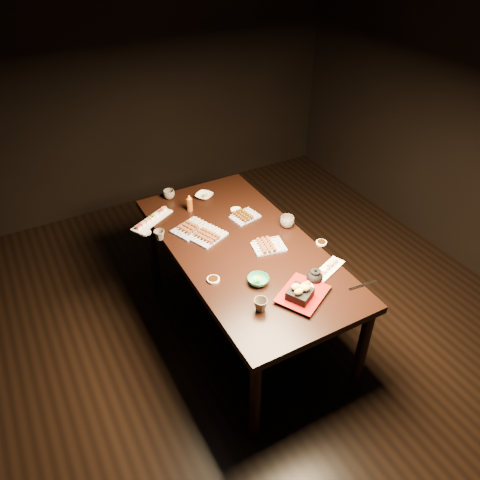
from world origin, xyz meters
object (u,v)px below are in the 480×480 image
yakitori_plate_right (269,244)px  yakitori_plate_left (191,226)px  edamame_bowl_green (258,280)px  teapot (315,276)px  condiment_bottle (189,203)px  edamame_bowl_cream (204,196)px  dining_table (243,287)px  teacup_mid_right (287,222)px  sushi_platter_near (326,270)px  sushi_platter_far (152,219)px  teacup_far_left (159,235)px  teacup_far_right (169,194)px  yakitori_plate_center (209,234)px  teacup_near_left (261,305)px  tempura_tray (303,289)px

yakitori_plate_right → yakitori_plate_left: 0.58m
edamame_bowl_green → teapot: bearing=-27.1°
condiment_bottle → edamame_bowl_cream: bearing=33.6°
dining_table → yakitori_plate_left: yakitori_plate_left is taller
dining_table → teacup_mid_right: teacup_mid_right is taller
edamame_bowl_cream → teacup_mid_right: (0.35, -0.64, 0.02)m
sushi_platter_near → edamame_bowl_green: bearing=143.0°
teacup_mid_right → teapot: bearing=-107.3°
sushi_platter_far → sushi_platter_near: bearing=96.6°
sushi_platter_far → teacup_far_left: teacup_far_left is taller
sushi_platter_near → teacup_far_right: bearing=91.1°
yakitori_plate_left → teacup_mid_right: (0.62, -0.29, 0.01)m
teacup_far_right → sushi_platter_far: bearing=-134.2°
yakitori_plate_center → teacup_mid_right: size_ratio=2.20×
edamame_bowl_cream → teacup_near_left: teacup_near_left is taller
yakitori_plate_right → teacup_far_left: teacup_far_left is taller
sushi_platter_far → yakitori_plate_center: (0.27, -0.38, 0.01)m
teacup_mid_right → yakitori_plate_right: bearing=-148.6°
yakitori_plate_right → teacup_far_right: size_ratio=2.41×
teacup_far_left → teacup_far_right: size_ratio=0.84×
yakitori_plate_right → tempura_tray: tempura_tray is taller
sushi_platter_far → teapot: bearing=91.4°
yakitori_plate_right → teapot: teapot is taller
dining_table → tempura_tray: 0.73m
edamame_bowl_cream → teacup_far_right: teacup_far_right is taller
sushi_platter_near → edamame_bowl_cream: (-0.29, 1.17, -0.00)m
dining_table → teacup_far_right: (-0.21, 0.82, 0.41)m
edamame_bowl_green → teacup_mid_right: size_ratio=1.29×
teacup_far_left → tempura_tray: bearing=-60.4°
sushi_platter_far → teacup_near_left: bearing=72.6°
yakitori_plate_right → teacup_near_left: teacup_near_left is taller
teacup_far_right → yakitori_plate_left: bearing=-93.0°
edamame_bowl_green → teapot: (0.31, -0.16, 0.03)m
yakitori_plate_left → tempura_tray: bearing=-93.4°
sushi_platter_far → yakitori_plate_center: 0.47m
teacup_far_left → condiment_bottle: size_ratio=0.54×
sushi_platter_far → yakitori_plate_left: yakitori_plate_left is taller
yakitori_plate_left → edamame_bowl_cream: yakitori_plate_left is taller
teacup_near_left → teacup_mid_right: size_ratio=0.80×
edamame_bowl_cream → teacup_mid_right: bearing=-61.3°
yakitori_plate_left → teapot: 0.97m
dining_table → teacup_near_left: (-0.21, -0.56, 0.41)m
dining_table → edamame_bowl_cream: (0.04, 0.69, 0.39)m
yakitori_plate_center → teacup_near_left: bearing=-115.5°
sushi_platter_near → tempura_tray: bearing=-178.0°
yakitori_plate_right → condiment_bottle: (-0.28, 0.67, 0.04)m
tempura_tray → teacup_mid_right: tempura_tray is taller
yakitori_plate_center → edamame_bowl_cream: 0.53m
dining_table → sushi_platter_near: bearing=-72.2°
yakitori_plate_center → yakitori_plate_right: 0.42m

